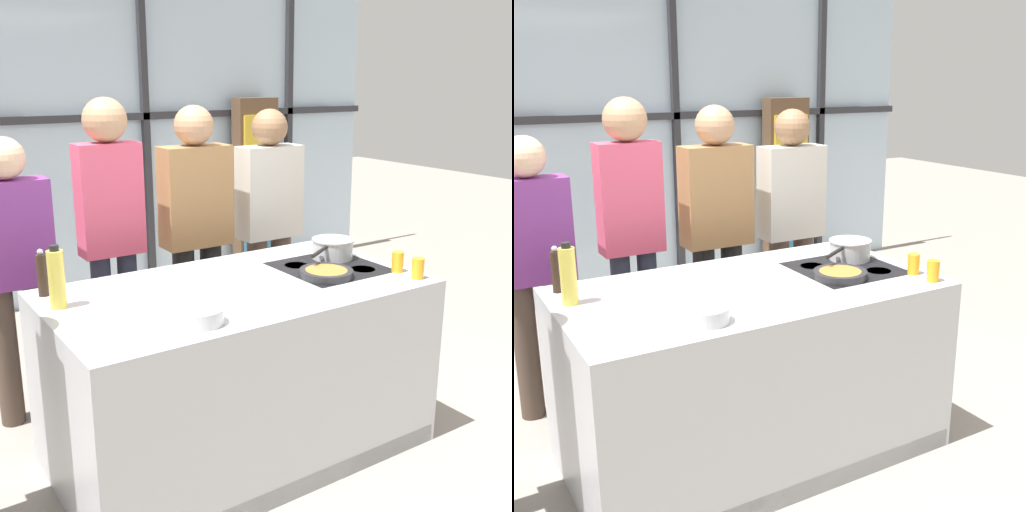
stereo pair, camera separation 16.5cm
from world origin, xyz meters
TOP-DOWN VIEW (x-y plane):
  - ground_plane at (0.00, 0.00)m, footprint 18.00×18.00m
  - back_window_wall at (0.00, 2.79)m, footprint 6.40×0.10m
  - bookshelf at (1.82, 2.60)m, footprint 0.42×0.19m
  - demo_island at (0.00, -0.00)m, footprint 1.83×1.00m
  - spectator_far_left at (-0.82, 0.93)m, footprint 0.41×0.22m
  - spectator_center_left at (-0.27, 0.93)m, footprint 0.36×0.25m
  - spectator_center_right at (0.27, 0.93)m, footprint 0.43×0.24m
  - spectator_far_right at (0.82, 0.93)m, footprint 0.42×0.23m
  - frying_pan at (0.45, -0.12)m, footprint 0.34×0.44m
  - saucepan at (0.70, 0.12)m, footprint 0.39×0.29m
  - white_plate at (-0.43, -0.07)m, footprint 0.23×0.23m
  - mixing_bowl at (-0.39, -0.33)m, footprint 0.20×0.20m
  - oil_bottle at (-0.81, 0.18)m, footprint 0.07×0.07m
  - pepper_grinder at (-0.82, 0.37)m, footprint 0.05×0.05m
  - juice_glass_near at (0.81, -0.40)m, footprint 0.06×0.06m
  - juice_glass_far at (0.81, -0.26)m, footprint 0.06×0.06m

SIDE VIEW (x-z plane):
  - ground_plane at x=0.00m, z-range 0.00..0.00m
  - demo_island at x=0.00m, z-range 0.00..0.90m
  - bookshelf at x=1.82m, z-range 0.00..1.68m
  - white_plate at x=-0.43m, z-range 0.90..0.91m
  - spectator_far_left at x=-0.82m, z-range 0.11..1.69m
  - frying_pan at x=0.45m, z-range 0.90..0.94m
  - mixing_bowl at x=-0.39m, z-range 0.90..0.97m
  - juice_glass_near at x=0.81m, z-range 0.90..1.00m
  - juice_glass_far at x=0.81m, z-range 0.90..1.00m
  - saucepan at x=0.70m, z-range 0.90..1.01m
  - spectator_far_right at x=0.82m, z-range 0.12..1.80m
  - spectator_center_right at x=0.27m, z-range 0.12..1.84m
  - pepper_grinder at x=-0.82m, z-range 0.89..1.11m
  - oil_bottle at x=-0.81m, z-range 0.89..1.17m
  - spectator_center_left at x=-0.27m, z-range 0.17..1.94m
  - back_window_wall at x=0.00m, z-range 0.00..2.80m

